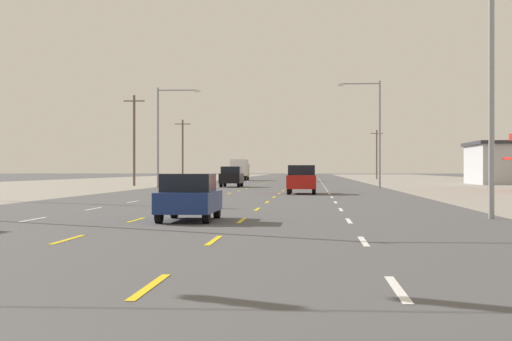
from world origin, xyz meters
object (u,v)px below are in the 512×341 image
(hatchback_inner_right_midfar, at_px, (306,176))
(streetlight_right_row_0, at_px, (474,54))
(hatchback_center_turn_nearest, at_px, (189,197))
(suv_inner_right_near, at_px, (302,179))
(suv_inner_left_mid, at_px, (232,176))
(streetlight_left_row_1, at_px, (162,130))
(box_truck_far_left_far, at_px, (240,169))
(streetlight_right_row_1, at_px, (376,126))

(hatchback_inner_right_midfar, relative_size, streetlight_right_row_0, 0.41)
(hatchback_center_turn_nearest, distance_m, suv_inner_right_near, 30.01)
(suv_inner_left_mid, distance_m, streetlight_right_row_0, 51.58)
(hatchback_center_turn_nearest, xyz_separation_m, hatchback_inner_right_midfar, (3.20, 85.05, 0.00))
(hatchback_inner_right_midfar, relative_size, streetlight_left_row_1, 0.42)
(streetlight_left_row_1, bearing_deg, suv_inner_right_near, -53.56)
(hatchback_inner_right_midfar, bearing_deg, suv_inner_left_mid, -101.75)
(box_truck_far_left_far, bearing_deg, hatchback_center_turn_nearest, -85.83)
(box_truck_far_left_far, height_order, streetlight_left_row_1, streetlight_left_row_1)
(streetlight_right_row_0, distance_m, streetlight_left_row_1, 49.55)
(suv_inner_left_mid, xyz_separation_m, streetlight_left_row_1, (-6.01, -3.99, 4.35))
(suv_inner_right_near, xyz_separation_m, hatchback_inner_right_midfar, (-0.07, 55.22, -0.24))
(hatchback_center_turn_nearest, xyz_separation_m, streetlight_right_row_0, (9.52, 1.87, 4.84))
(suv_inner_right_near, bearing_deg, box_truck_far_left_far, 98.68)
(suv_inner_left_mid, distance_m, streetlight_right_row_1, 14.80)
(hatchback_inner_right_midfar, height_order, streetlight_left_row_1, streetlight_left_row_1)
(hatchback_center_turn_nearest, xyz_separation_m, streetlight_left_row_1, (-9.78, 47.51, 4.59))
(suv_inner_left_mid, bearing_deg, streetlight_right_row_0, -75.00)
(streetlight_left_row_1, distance_m, streetlight_right_row_1, 19.51)
(hatchback_inner_right_midfar, bearing_deg, hatchback_center_turn_nearest, -92.16)
(hatchback_center_turn_nearest, distance_m, box_truck_far_left_far, 98.47)
(streetlight_right_row_0, bearing_deg, suv_inner_right_near, 102.60)
(streetlight_left_row_1, bearing_deg, streetlight_right_row_1, 0.00)
(box_truck_far_left_far, relative_size, streetlight_right_row_0, 0.76)
(hatchback_inner_right_midfar, distance_m, box_truck_far_left_far, 16.79)
(suv_inner_left_mid, xyz_separation_m, streetlight_right_row_0, (13.30, -49.63, 4.60))
(suv_inner_left_mid, relative_size, box_truck_far_left_far, 0.68)
(streetlight_right_row_0, xyz_separation_m, streetlight_right_row_1, (0.20, 45.64, -0.02))
(hatchback_center_turn_nearest, bearing_deg, streetlight_right_row_1, 78.44)
(hatchback_inner_right_midfar, distance_m, streetlight_right_row_0, 83.55)
(hatchback_center_turn_nearest, xyz_separation_m, suv_inner_right_near, (3.27, 29.83, 0.24))
(suv_inner_right_near, relative_size, hatchback_inner_right_midfar, 1.26)
(hatchback_center_turn_nearest, xyz_separation_m, streetlight_right_row_1, (9.72, 47.51, 4.82))
(hatchback_center_turn_nearest, bearing_deg, suv_inner_left_mid, 94.19)
(streetlight_right_row_1, bearing_deg, suv_inner_right_near, -110.03)
(streetlight_right_row_1, bearing_deg, suv_inner_left_mid, 163.53)
(hatchback_inner_right_midfar, bearing_deg, suv_inner_right_near, -89.93)
(streetlight_right_row_0, bearing_deg, streetlight_right_row_1, 89.75)
(streetlight_left_row_1, bearing_deg, hatchback_inner_right_midfar, 70.91)
(suv_inner_right_near, height_order, streetlight_right_row_1, streetlight_right_row_1)
(suv_inner_left_mid, distance_m, box_truck_far_left_far, 46.84)
(hatchback_inner_right_midfar, height_order, box_truck_far_left_far, box_truck_far_left_far)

